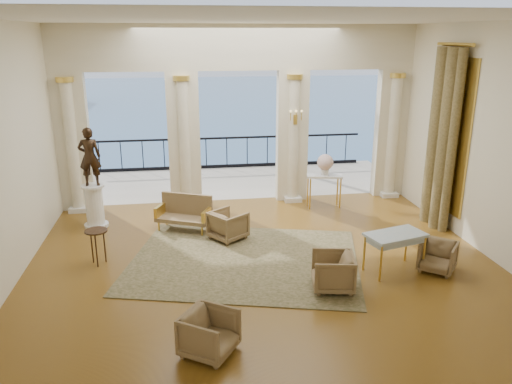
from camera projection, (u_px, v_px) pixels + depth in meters
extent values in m
plane|color=#4C3112|center=(263.00, 263.00, 9.72)|extent=(9.00, 9.00, 0.00)
plane|color=#F0E7C9|center=(325.00, 233.00, 5.27)|extent=(9.00, 0.00, 9.00)
plane|color=#F0E7C9|center=(0.00, 159.00, 8.40)|extent=(0.00, 8.00, 8.00)
plane|color=#F0E7C9|center=(492.00, 142.00, 9.67)|extent=(0.00, 8.00, 8.00)
plane|color=white|center=(264.00, 19.00, 8.36)|extent=(9.00, 9.00, 0.00)
cube|color=beige|center=(238.00, 47.00, 12.15)|extent=(9.00, 0.30, 1.10)
cube|color=beige|center=(73.00, 143.00, 12.25)|extent=(0.80, 0.30, 3.40)
cylinder|color=beige|center=(72.00, 149.00, 12.11)|extent=(0.28, 0.28, 3.20)
cylinder|color=gold|center=(64.00, 79.00, 11.61)|extent=(0.40, 0.40, 0.12)
cube|color=silver|center=(79.00, 208.00, 12.57)|extent=(0.45, 0.45, 0.12)
cube|color=beige|center=(184.00, 140.00, 12.63)|extent=(0.80, 0.30, 3.40)
cylinder|color=beige|center=(184.00, 145.00, 12.49)|extent=(0.28, 0.28, 3.20)
cylinder|color=gold|center=(181.00, 78.00, 11.99)|extent=(0.40, 0.40, 0.12)
cube|color=silver|center=(187.00, 203.00, 12.96)|extent=(0.45, 0.45, 0.12)
cube|color=beige|center=(292.00, 137.00, 13.03)|extent=(0.80, 0.30, 3.40)
cylinder|color=beige|center=(293.00, 142.00, 12.89)|extent=(0.28, 0.28, 3.20)
cylinder|color=gold|center=(295.00, 77.00, 12.39)|extent=(0.40, 0.40, 0.12)
cube|color=silver|center=(292.00, 198.00, 13.36)|extent=(0.45, 0.45, 0.12)
cube|color=beige|center=(390.00, 134.00, 13.41)|extent=(0.80, 0.30, 3.40)
cylinder|color=beige|center=(393.00, 139.00, 13.27)|extent=(0.28, 0.28, 3.20)
cylinder|color=gold|center=(398.00, 75.00, 12.78)|extent=(0.40, 0.40, 0.12)
cube|color=silver|center=(388.00, 194.00, 13.74)|extent=(0.45, 0.45, 0.12)
cube|color=#A19786|center=(232.00, 182.00, 15.20)|extent=(10.00, 3.60, 0.10)
cube|color=black|center=(227.00, 138.00, 16.39)|extent=(9.00, 0.06, 0.06)
cube|color=black|center=(227.00, 166.00, 16.68)|extent=(9.00, 0.06, 0.10)
cylinder|color=black|center=(227.00, 153.00, 16.54)|extent=(0.03, 0.03, 1.00)
cylinder|color=black|center=(99.00, 157.00, 15.96)|extent=(0.03, 0.03, 1.00)
cylinder|color=black|center=(346.00, 149.00, 17.12)|extent=(0.03, 0.03, 1.00)
cylinder|color=#4C3823|center=(292.00, 106.00, 15.59)|extent=(0.20, 0.20, 4.20)
plane|color=#2E5287|center=(192.00, 113.00, 68.09)|extent=(160.00, 160.00, 0.00)
cylinder|color=brown|center=(452.00, 144.00, 10.71)|extent=(0.26, 0.26, 4.00)
cylinder|color=brown|center=(440.00, 140.00, 11.13)|extent=(0.32, 0.32, 4.00)
cylinder|color=brown|center=(432.00, 136.00, 11.56)|extent=(0.26, 0.26, 4.00)
cylinder|color=gold|center=(455.00, 44.00, 10.52)|extent=(0.08, 1.40, 0.08)
cube|color=gold|center=(450.00, 135.00, 11.13)|extent=(0.04, 1.60, 3.40)
cube|color=gold|center=(295.00, 120.00, 12.58)|extent=(0.10, 0.04, 0.25)
cylinder|color=gold|center=(291.00, 116.00, 12.45)|extent=(0.02, 0.02, 0.22)
cylinder|color=gold|center=(296.00, 116.00, 12.47)|extent=(0.02, 0.02, 0.22)
cylinder|color=gold|center=(301.00, 116.00, 12.49)|extent=(0.02, 0.02, 0.22)
cube|color=#2F3519|center=(245.00, 260.00, 9.81)|extent=(5.12, 4.42, 0.02)
imported|color=#4A381F|center=(209.00, 332.00, 6.86)|extent=(0.90, 0.91, 0.69)
imported|color=#4A381F|center=(438.00, 255.00, 9.30)|extent=(0.85, 0.84, 0.64)
imported|color=#4A381F|center=(333.00, 270.00, 8.62)|extent=(0.77, 0.81, 0.72)
imported|color=#4A381F|center=(228.00, 224.00, 10.76)|extent=(0.91, 0.92, 0.70)
cube|color=#4A381F|center=(183.00, 219.00, 11.25)|extent=(1.31, 0.95, 0.09)
cube|color=#4A381F|center=(187.00, 204.00, 11.38)|extent=(1.14, 0.56, 0.50)
cube|color=gold|center=(160.00, 210.00, 11.34)|extent=(0.27, 0.48, 0.23)
cube|color=gold|center=(207.00, 215.00, 11.05)|extent=(0.27, 0.48, 0.23)
cylinder|color=gold|center=(159.00, 227.00, 11.25)|extent=(0.05, 0.05, 0.23)
cylinder|color=gold|center=(202.00, 231.00, 10.98)|extent=(0.05, 0.05, 0.23)
cylinder|color=gold|center=(166.00, 220.00, 11.61)|extent=(0.05, 0.05, 0.23)
cylinder|color=gold|center=(208.00, 225.00, 11.34)|extent=(0.05, 0.05, 0.23)
cube|color=#A0B9C7|center=(396.00, 235.00, 9.20)|extent=(1.20, 0.86, 0.05)
cylinder|color=gold|center=(381.00, 263.00, 8.90)|extent=(0.04, 0.04, 0.70)
cylinder|color=gold|center=(424.00, 254.00, 9.28)|extent=(0.04, 0.04, 0.70)
cylinder|color=gold|center=(364.00, 253.00, 9.33)|extent=(0.04, 0.04, 0.70)
cylinder|color=gold|center=(406.00, 244.00, 9.71)|extent=(0.04, 0.04, 0.70)
cylinder|color=silver|center=(97.00, 225.00, 11.55)|extent=(0.55, 0.55, 0.07)
cylinder|color=silver|center=(95.00, 206.00, 11.41)|extent=(0.40, 0.40, 0.87)
cylinder|color=silver|center=(93.00, 186.00, 11.27)|extent=(0.51, 0.51, 0.05)
imported|color=black|center=(90.00, 157.00, 11.06)|extent=(0.49, 0.32, 1.32)
cube|color=silver|center=(325.00, 176.00, 12.64)|extent=(0.94, 0.52, 0.05)
cylinder|color=gold|center=(309.00, 193.00, 12.67)|extent=(0.04, 0.04, 0.80)
cylinder|color=gold|center=(340.00, 194.00, 12.63)|extent=(0.04, 0.04, 0.80)
cylinder|color=gold|center=(308.00, 190.00, 12.91)|extent=(0.04, 0.04, 0.80)
cylinder|color=gold|center=(339.00, 191.00, 12.86)|extent=(0.04, 0.04, 0.80)
cylinder|color=white|center=(325.00, 170.00, 12.59)|extent=(0.20, 0.20, 0.25)
sphere|color=#C69098|center=(325.00, 162.00, 12.53)|extent=(0.41, 0.41, 0.41)
cylinder|color=black|center=(96.00, 231.00, 9.48)|extent=(0.43, 0.43, 0.03)
cylinder|color=black|center=(105.00, 246.00, 9.66)|extent=(0.03, 0.03, 0.67)
cylinder|color=black|center=(92.00, 247.00, 9.63)|extent=(0.03, 0.03, 0.67)
cylinder|color=black|center=(96.00, 251.00, 9.45)|extent=(0.03, 0.03, 0.67)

